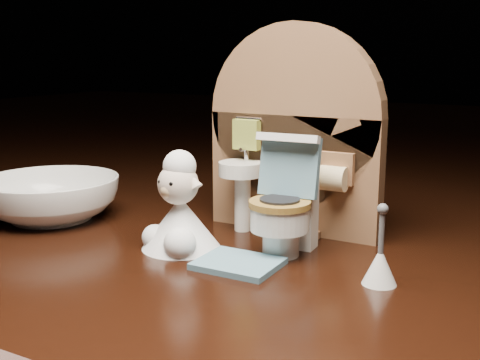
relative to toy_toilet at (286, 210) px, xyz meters
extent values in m
cube|color=black|center=(-0.02, -0.02, -0.08)|extent=(2.50, 2.50, 0.10)
cube|color=brown|center=(-0.02, 0.05, 0.01)|extent=(0.13, 0.02, 0.09)
cylinder|color=brown|center=(-0.02, 0.05, 0.06)|extent=(0.13, 0.02, 0.13)
cube|color=brown|center=(-0.02, 0.05, -0.03)|extent=(0.05, 0.04, 0.01)
cylinder|color=white|center=(-0.05, 0.03, -0.01)|extent=(0.01, 0.01, 0.04)
cylinder|color=white|center=(-0.05, 0.03, 0.02)|extent=(0.03, 0.03, 0.01)
cylinder|color=silver|center=(-0.05, 0.04, 0.03)|extent=(0.00, 0.00, 0.01)
cube|color=#929D39|center=(-0.05, 0.04, 0.04)|extent=(0.02, 0.01, 0.02)
cube|color=brown|center=(0.02, 0.04, 0.02)|extent=(0.02, 0.01, 0.02)
cylinder|color=beige|center=(0.02, 0.03, 0.02)|extent=(0.02, 0.02, 0.02)
cylinder|color=white|center=(0.00, -0.01, -0.02)|extent=(0.02, 0.02, 0.02)
cylinder|color=white|center=(0.00, -0.01, 0.00)|extent=(0.04, 0.04, 0.02)
cylinder|color=olive|center=(0.00, -0.01, 0.01)|extent=(0.04, 0.04, 0.00)
cube|color=white|center=(0.00, 0.01, -0.01)|extent=(0.03, 0.02, 0.05)
cube|color=#5A8699|center=(0.00, 0.01, 0.03)|extent=(0.04, 0.02, 0.04)
cube|color=white|center=(0.00, 0.00, 0.05)|extent=(0.04, 0.01, 0.01)
cylinder|color=#90C82E|center=(0.01, 0.01, 0.02)|extent=(0.01, 0.01, 0.01)
cube|color=#5A8699|center=(-0.01, -0.04, -0.03)|extent=(0.05, 0.04, 0.00)
cone|color=white|center=(0.07, -0.03, -0.02)|extent=(0.02, 0.02, 0.02)
cylinder|color=#59595B|center=(0.07, -0.03, 0.00)|extent=(0.00, 0.00, 0.03)
sphere|color=#59595B|center=(0.07, -0.03, 0.02)|extent=(0.01, 0.01, 0.01)
cone|color=white|center=(-0.07, -0.03, -0.01)|extent=(0.05, 0.05, 0.04)
sphere|color=white|center=(-0.06, -0.04, -0.02)|extent=(0.02, 0.02, 0.02)
sphere|color=white|center=(-0.08, -0.03, -0.02)|extent=(0.02, 0.02, 0.02)
sphere|color=beige|center=(-0.07, -0.03, 0.02)|extent=(0.03, 0.03, 0.03)
sphere|color=tan|center=(-0.07, -0.04, 0.01)|extent=(0.01, 0.01, 0.01)
sphere|color=white|center=(-0.07, -0.03, 0.03)|extent=(0.02, 0.02, 0.02)
cone|color=beige|center=(-0.08, -0.02, 0.02)|extent=(0.01, 0.01, 0.01)
cone|color=beige|center=(-0.05, -0.03, 0.02)|extent=(0.01, 0.01, 0.01)
sphere|color=black|center=(-0.07, -0.04, 0.02)|extent=(0.00, 0.00, 0.00)
sphere|color=black|center=(-0.06, -0.04, 0.02)|extent=(0.00, 0.00, 0.00)
imported|color=white|center=(-0.20, -0.02, -0.01)|extent=(0.14, 0.14, 0.03)
camera|label=1|loc=(0.16, -0.35, 0.10)|focal=45.00mm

